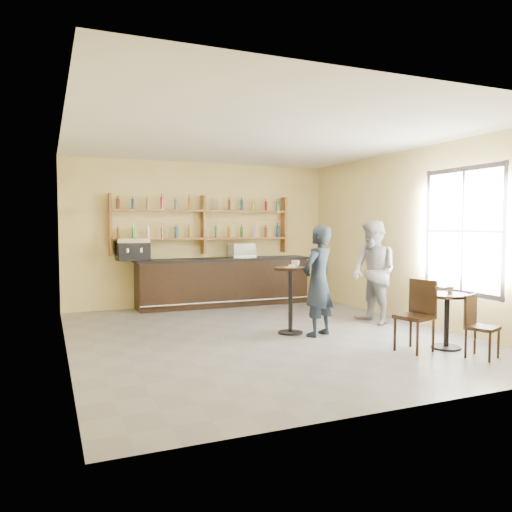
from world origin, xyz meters
name	(u,v)px	position (x,y,z in m)	size (l,w,h in m)	color
floor	(264,336)	(0.00, 0.00, 0.00)	(7.00, 7.00, 0.00)	slate
ceiling	(264,137)	(0.00, 0.00, 3.20)	(7.00, 7.00, 0.00)	white
wall_back	(201,234)	(0.00, 3.50, 1.60)	(7.00, 7.00, 0.00)	#F1D989
wall_front	(410,245)	(0.00, -3.50, 1.60)	(7.00, 7.00, 0.00)	#F1D989
wall_left	(65,239)	(-3.00, 0.00, 1.60)	(7.00, 7.00, 0.00)	#F1D989
wall_right	(413,236)	(3.00, 0.00, 1.60)	(7.00, 7.00, 0.00)	#F1D989
window_pane	(463,231)	(2.99, -1.20, 1.70)	(2.00, 2.00, 0.00)	white
window_frame	(462,231)	(2.99, -1.20, 1.70)	(0.04, 1.70, 2.10)	black
shelf_unit	(203,225)	(0.00, 3.37, 1.81)	(4.00, 0.26, 1.40)	brown
liquor_bottles	(203,217)	(0.00, 3.37, 1.98)	(3.68, 0.10, 1.00)	#8C5919
bar_counter	(224,282)	(0.41, 3.15, 0.53)	(3.94, 0.77, 1.07)	black
espresso_machine	(133,249)	(-1.59, 3.15, 1.30)	(0.64, 0.41, 0.46)	black
pastry_case	(242,250)	(0.84, 3.15, 1.23)	(0.54, 0.43, 0.32)	silver
pedestal_table	(290,300)	(0.48, -0.02, 0.55)	(0.54, 0.54, 1.10)	black
napkin	(291,267)	(0.48, -0.02, 1.11)	(0.17, 0.17, 0.00)	white
donut	(291,266)	(0.49, -0.03, 1.13)	(0.11, 0.11, 0.04)	#E1A352
cup_pedestal	(295,263)	(0.62, 0.08, 1.16)	(0.13, 0.13, 0.11)	white
man_main	(318,281)	(0.81, -0.35, 0.90)	(0.65, 0.43, 1.79)	black
cafe_table	(447,321)	(2.11, -1.81, 0.40)	(0.63, 0.63, 0.80)	black
cup_cafe	(450,290)	(2.16, -1.81, 0.85)	(0.11, 0.11, 0.10)	white
chair_west	(414,316)	(1.56, -1.76, 0.51)	(0.44, 0.44, 1.02)	black
chair_south	(482,327)	(2.16, -2.41, 0.43)	(0.37, 0.37, 0.85)	black
patron_second	(374,272)	(2.24, 0.13, 0.95)	(0.92, 0.72, 1.89)	gray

